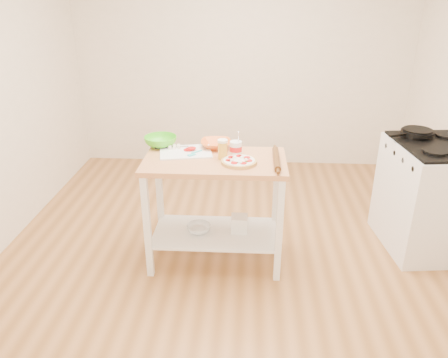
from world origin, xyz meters
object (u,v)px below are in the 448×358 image
object	(u,v)px
prep_island	(215,190)
yogurt_tub	(236,148)
orange_bowl	(216,144)
green_bowl	(161,141)
shelf_bin	(239,224)
pizza	(239,161)
cutting_board	(185,152)
knife	(167,147)
rolling_pin	(276,159)
skillet	(417,132)
shelf_glass_bowl	(199,229)
spatula	(194,153)
beer_pint	(223,149)
gas_stove	(431,196)

from	to	relation	value
prep_island	yogurt_tub	bearing A→B (deg)	30.06
orange_bowl	yogurt_tub	bearing A→B (deg)	-44.85
green_bowl	shelf_bin	size ratio (longest dim) A/B	1.98
pizza	orange_bowl	bearing A→B (deg)	121.12
green_bowl	prep_island	bearing A→B (deg)	-29.77
cutting_board	orange_bowl	distance (m)	0.27
prep_island	orange_bowl	world-z (taller)	orange_bowl
knife	rolling_pin	distance (m)	0.89
skillet	yogurt_tub	bearing A→B (deg)	171.69
skillet	rolling_pin	world-z (taller)	skillet
cutting_board	shelf_bin	size ratio (longest dim) A/B	3.38
green_bowl	shelf_glass_bowl	world-z (taller)	green_bowl
knife	cutting_board	bearing A→B (deg)	-32.12
cutting_board	yogurt_tub	size ratio (longest dim) A/B	2.23
yogurt_tub	shelf_glass_bowl	size ratio (longest dim) A/B	1.02
shelf_glass_bowl	rolling_pin	bearing A→B (deg)	-2.11
knife	orange_bowl	distance (m)	0.40
yogurt_tub	shelf_glass_bowl	world-z (taller)	yogurt_tub
orange_bowl	green_bowl	distance (m)	0.46
spatula	knife	distance (m)	0.26
spatula	beer_pint	distance (m)	0.24
cutting_board	prep_island	bearing A→B (deg)	-38.94
gas_stove	orange_bowl	world-z (taller)	gas_stove
prep_island	knife	size ratio (longest dim) A/B	4.06
rolling_pin	shelf_bin	xyz separation A→B (m)	(-0.27, 0.06, -0.60)
pizza	cutting_board	size ratio (longest dim) A/B	0.59
pizza	beer_pint	size ratio (longest dim) A/B	1.75
yogurt_tub	rolling_pin	bearing A→B (deg)	-21.41
orange_bowl	beer_pint	xyz separation A→B (m)	(0.07, -0.24, 0.05)
cutting_board	rolling_pin	bearing A→B (deg)	-23.67
cutting_board	yogurt_tub	xyz separation A→B (m)	(0.40, -0.04, 0.05)
green_bowl	rolling_pin	distance (m)	0.98
pizza	spatula	size ratio (longest dim) A/B	1.89
orange_bowl	beer_pint	distance (m)	0.26
knife	rolling_pin	xyz separation A→B (m)	(0.87, -0.22, 0.01)
skillet	knife	world-z (taller)	skillet
shelf_glass_bowl	shelf_bin	world-z (taller)	shelf_bin
gas_stove	shelf_bin	size ratio (longest dim) A/B	8.33
spatula	green_bowl	size ratio (longest dim) A/B	0.53
skillet	knife	size ratio (longest dim) A/B	1.52
knife	shelf_glass_bowl	size ratio (longest dim) A/B	1.36
gas_stove	shelf_bin	bearing A→B (deg)	-175.64
pizza	gas_stove	bearing A→B (deg)	14.17
skillet	cutting_board	size ratio (longest dim) A/B	0.90
spatula	knife	bearing A→B (deg)	108.37
prep_island	gas_stove	world-z (taller)	gas_stove
spatula	orange_bowl	world-z (taller)	orange_bowl
prep_island	shelf_glass_bowl	world-z (taller)	prep_island
beer_pint	knife	bearing A→B (deg)	158.75
pizza	beer_pint	world-z (taller)	beer_pint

